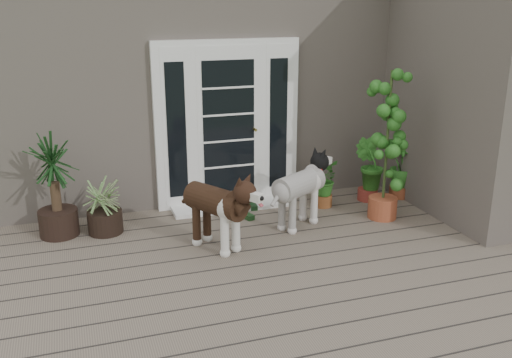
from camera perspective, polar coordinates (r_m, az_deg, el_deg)
name	(u,v)px	position (r m, az deg, el deg)	size (l,w,h in m)	color
deck	(307,277)	(5.87, 5.18, -9.70)	(6.20, 4.60, 0.12)	#6B5B4C
house_main	(205,76)	(9.34, -5.14, 10.22)	(7.40, 4.00, 3.10)	#665E54
house_wing	(487,98)	(7.82, 22.16, 7.54)	(1.60, 2.40, 3.10)	#665E54
door_unit	(228,124)	(7.39, -2.84, 5.49)	(1.90, 0.14, 2.15)	white
door_step	(233,206)	(7.50, -2.30, -2.68)	(1.60, 0.40, 0.05)	white
brindle_dog	(216,214)	(6.19, -4.04, -3.52)	(0.41, 0.96, 0.80)	#3A2315
white_dog	(299,196)	(6.79, 4.30, -1.70)	(0.40, 0.93, 0.77)	silver
spider_plant	(104,204)	(6.83, -15.01, -2.40)	(0.67, 0.67, 0.72)	#809F62
yucca	(55,185)	(6.83, -19.53, -0.58)	(0.85, 0.85, 1.22)	black
herb_a	(323,188)	(7.52, 6.77, -0.88)	(0.40, 0.40, 0.51)	#204E16
herb_b	(369,178)	(7.83, 11.21, 0.11)	(0.42, 0.42, 0.63)	#19581D
herb_c	(401,175)	(8.06, 14.35, 0.40)	(0.41, 0.41, 0.63)	#1A5B1B
sapling	(387,144)	(7.06, 12.98, 3.43)	(0.56, 0.56, 1.90)	#18551A
clog_left	(247,215)	(7.14, -0.95, -3.62)	(0.12, 0.27, 0.08)	#173917
clog_right	(252,205)	(7.47, -0.37, -2.62)	(0.13, 0.27, 0.08)	black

